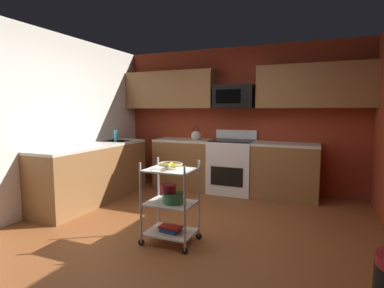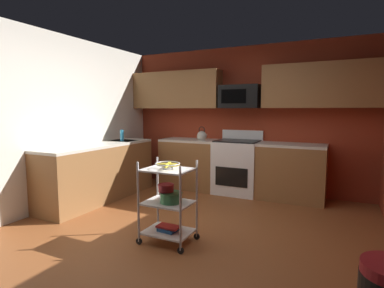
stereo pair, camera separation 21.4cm
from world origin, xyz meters
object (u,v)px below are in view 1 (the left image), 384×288
book_stack (171,229)px  kettle (196,136)px  rolling_cart (170,203)px  oven_range (232,166)px  mixing_bowl_large (174,197)px  fruit_bowl (170,165)px  mixing_bowl_small (168,188)px  microwave (234,97)px  dish_soap_bottle (116,136)px

book_stack → kettle: kettle is taller
rolling_cart → oven_range: bearing=88.4°
mixing_bowl_large → kettle: kettle is taller
book_stack → fruit_bowl: bearing=116.6°
oven_range → mixing_bowl_small: size_ratio=6.04×
microwave → book_stack: size_ratio=2.77×
mixing_bowl_large → dish_soap_bottle: bearing=141.5°
microwave → dish_soap_bottle: 2.19m
fruit_bowl → book_stack: bearing=-63.4°
rolling_cart → microwave: bearing=88.5°
oven_range → book_stack: bearing=-91.6°
dish_soap_bottle → oven_range: bearing=24.6°
mixing_bowl_small → dish_soap_bottle: size_ratio=0.91×
rolling_cart → mixing_bowl_small: 0.17m
oven_range → microwave: 1.23m
rolling_cart → dish_soap_bottle: 2.37m
fruit_bowl → mixing_bowl_small: 0.26m
fruit_bowl → rolling_cart: bearing=-63.4°
book_stack → dish_soap_bottle: size_ratio=1.26×
oven_range → mixing_bowl_large: oven_range is taller
oven_range → book_stack: 2.32m
kettle → dish_soap_bottle: size_ratio=1.32×
oven_range → mixing_bowl_small: oven_range is taller
rolling_cart → book_stack: rolling_cart is taller
rolling_cart → fruit_bowl: rolling_cart is taller
fruit_bowl → kettle: bearing=105.1°
book_stack → kettle: (-0.62, 2.30, 0.84)m
rolling_cart → book_stack: size_ratio=3.62×
mixing_bowl_large → mixing_bowl_small: bearing=177.5°
oven_range → kettle: kettle is taller
rolling_cart → kettle: bearing=105.1°
microwave → kettle: bearing=-171.0°
microwave → rolling_cart: size_ratio=0.77×
oven_range → book_stack: size_ratio=4.35×
fruit_bowl → mixing_bowl_large: fruit_bowl is taller
oven_range → mixing_bowl_small: bearing=-92.2°
mixing_bowl_small → book_stack: 0.46m
book_stack → dish_soap_bottle: bearing=140.9°
book_stack → microwave: bearing=88.5°
mixing_bowl_large → mixing_bowl_small: (-0.06, 0.00, 0.10)m
rolling_cart → fruit_bowl: (-0.00, 0.00, 0.42)m
microwave → mixing_bowl_small: bearing=-92.1°
mixing_bowl_large → kettle: 2.44m
fruit_bowl → mixing_bowl_large: 0.36m
fruit_bowl → book_stack: (0.00, -0.00, -0.72)m
microwave → mixing_bowl_small: microwave is taller
rolling_cart → kettle: kettle is taller
oven_range → book_stack: (-0.06, -2.30, -0.32)m
dish_soap_bottle → mixing_bowl_large: bearing=-38.5°
microwave → book_stack: (-0.06, -2.40, -1.54)m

